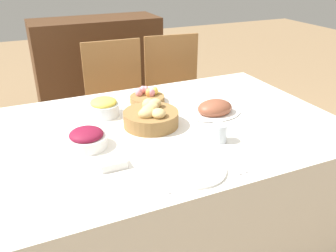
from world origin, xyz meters
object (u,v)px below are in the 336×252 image
at_px(spoon, 233,161).
at_px(pineapple_bowl, 104,107).
at_px(sideboard, 99,74).
at_px(beet_salad_bowl, 87,138).
at_px(dinner_plate, 194,170).
at_px(egg_basket, 147,97).
at_px(butter_dish, 113,164).
at_px(fork, 159,180).
at_px(ham_platter, 215,109).
at_px(knife, 227,162).
at_px(bread_basket, 151,117).
at_px(chair_far_center, 119,105).
at_px(drinking_cup, 219,133).
at_px(chair_far_right, 176,96).

bearing_deg(spoon, pineapple_bowl, 118.80).
height_order(sideboard, beet_salad_bowl, sideboard).
bearing_deg(pineapple_bowl, dinner_plate, -75.04).
relative_size(egg_basket, butter_dish, 1.89).
relative_size(beet_salad_bowl, dinner_plate, 0.70).
distance_m(dinner_plate, fork, 0.15).
distance_m(fork, spoon, 0.32).
xyz_separation_m(ham_platter, spoon, (-0.17, -0.43, -0.03)).
distance_m(ham_platter, knife, 0.48).
relative_size(sideboard, butter_dish, 10.84).
relative_size(bread_basket, ham_platter, 0.93).
bearing_deg(egg_basket, spoon, -83.65).
xyz_separation_m(egg_basket, butter_dish, (-0.37, -0.59, -0.01)).
relative_size(chair_far_center, pineapple_bowl, 6.04).
height_order(fork, spoon, same).
relative_size(bread_basket, dinner_plate, 1.09).
bearing_deg(egg_basket, fork, -108.05).
xyz_separation_m(drinking_cup, butter_dish, (-0.49, -0.02, -0.02)).
bearing_deg(chair_far_center, spoon, -83.47).
height_order(sideboard, dinner_plate, sideboard).
xyz_separation_m(egg_basket, fork, (-0.24, -0.74, -0.02)).
xyz_separation_m(chair_far_center, butter_dish, (-0.36, -1.14, 0.25)).
height_order(ham_platter, fork, ham_platter).
bearing_deg(butter_dish, bread_basket, 46.55).
xyz_separation_m(dinner_plate, spoon, (0.18, 0.00, -0.00)).
bearing_deg(knife, sideboard, 89.32).
bearing_deg(spoon, drinking_cup, 78.43).
bearing_deg(sideboard, dinner_plate, -94.04).
xyz_separation_m(knife, spoon, (0.03, 0.00, 0.00)).
bearing_deg(bread_basket, sideboard, 84.91).
bearing_deg(drinking_cup, spoon, -102.12).
relative_size(chair_far_right, bread_basket, 3.60).
relative_size(chair_far_center, spoon, 5.15).
xyz_separation_m(chair_far_right, beet_salad_bowl, (-0.87, -0.94, 0.27)).
height_order(sideboard, butter_dish, sideboard).
bearing_deg(pineapple_bowl, ham_platter, -22.89).
bearing_deg(spoon, beet_salad_bowl, 145.25).
distance_m(spoon, butter_dish, 0.48).
distance_m(chair_far_right, drinking_cup, 1.21).
xyz_separation_m(knife, drinking_cup, (0.07, 0.17, 0.04)).
height_order(beet_salad_bowl, butter_dish, beet_salad_bowl).
bearing_deg(sideboard, ham_platter, -83.42).
relative_size(pineapple_bowl, drinking_cup, 1.93).
bearing_deg(knife, bread_basket, 107.81).
xyz_separation_m(bread_basket, spoon, (0.18, -0.44, -0.04)).
distance_m(beet_salad_bowl, spoon, 0.62).
height_order(pineapple_bowl, spoon, pineapple_bowl).
height_order(chair_far_center, pineapple_bowl, chair_far_center).
xyz_separation_m(bread_basket, ham_platter, (0.35, -0.01, -0.02)).
bearing_deg(butter_dish, egg_basket, 57.83).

